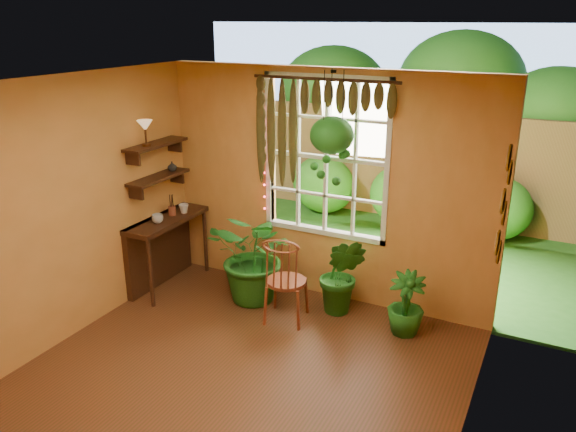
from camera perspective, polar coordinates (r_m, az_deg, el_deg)
name	(u,v)px	position (r m, az deg, el deg)	size (l,w,h in m)	color
floor	(222,397)	(5.31, -6.71, -17.75)	(4.50, 4.50, 0.00)	brown
ceiling	(208,90)	(4.26, -8.16, 12.56)	(4.50, 4.50, 0.00)	white
wall_back	(324,188)	(6.48, 3.73, 2.88)	(4.00, 4.00, 0.00)	#DD984B
wall_left	(42,221)	(5.91, -23.70, -0.44)	(4.50, 4.50, 0.00)	#DD984B
wall_right	(468,313)	(3.96, 17.82, -9.39)	(4.50, 4.50, 0.00)	#DD984B
window	(326,158)	(6.42, 3.91, 5.95)	(1.52, 0.10, 1.86)	white
valance_vine	(316,107)	(6.23, 2.85, 10.97)	(1.70, 0.12, 1.10)	#3C1F10
string_lights	(264,148)	(6.65, -2.47, 6.90)	(0.03, 0.03, 1.54)	#FF2633
wall_plates	(503,207)	(5.54, 20.99, 0.83)	(0.04, 0.32, 1.10)	#F9E7CC
counter_ledge	(162,243)	(7.17, -12.71, -2.66)	(0.40, 1.20, 0.90)	#3C1F10
shelf_lower	(159,177)	(6.88, -13.01, 3.84)	(0.25, 0.90, 0.04)	#3C1F10
shelf_upper	(156,144)	(6.79, -13.27, 7.09)	(0.25, 0.90, 0.04)	#3C1F10
backyard	(436,128)	(10.75, 14.79, 8.60)	(14.00, 10.00, 12.00)	#235F1B
windsor_chair	(285,293)	(6.23, -0.26, -7.79)	(0.52, 0.54, 1.18)	maroon
potted_plant_left	(257,256)	(6.57, -3.20, -4.07)	(1.04, 0.90, 1.15)	#154F15
potted_plant_mid	(342,275)	(6.36, 5.50, -6.00)	(0.52, 0.42, 0.94)	#154F15
potted_plant_right	(406,304)	(6.13, 11.89, -8.71)	(0.39, 0.39, 0.69)	#154F15
hanging_basket	(332,139)	(6.08, 4.47, 7.81)	(0.48, 0.48, 1.21)	black
cup_a	(158,219)	(6.82, -13.11, -0.26)	(0.13, 0.13, 0.11)	silver
cup_b	(184,209)	(7.10, -10.54, 0.75)	(0.12, 0.12, 0.11)	beige
brush_jar	(172,205)	(7.03, -11.73, 1.11)	(0.09, 0.09, 0.33)	brown
shelf_vase	(172,166)	(7.06, -11.69, 4.97)	(0.11, 0.11, 0.12)	#B2AD99
tiffany_lamp	(145,127)	(6.60, -14.33, 8.75)	(0.18, 0.18, 0.30)	brown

